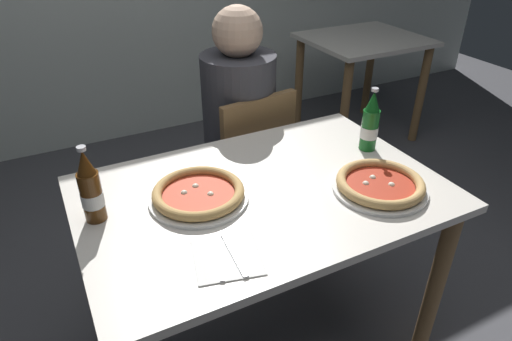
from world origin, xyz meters
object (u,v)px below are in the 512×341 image
diner_seated (240,140)px  beer_bottle_center (370,124)px  dining_table_background (362,59)px  pizza_marinara_far (380,184)px  dining_table_main (263,218)px  chair_behind_table (246,162)px  beer_bottle_left (91,190)px  napkin_with_cutlery (227,257)px  pizza_margherita_near (199,194)px

diner_seated → beer_bottle_center: size_ratio=4.89×
dining_table_background → pizza_marinara_far: 1.97m
dining_table_main → chair_behind_table: bearing=69.2°
chair_behind_table → beer_bottle_left: size_ratio=3.44×
beer_bottle_center → pizza_marinara_far: bearing=-120.9°
chair_behind_table → dining_table_background: 1.52m
beer_bottle_left → napkin_with_cutlery: (0.28, -0.34, -0.10)m
pizza_margherita_near → beer_bottle_left: size_ratio=1.30×
diner_seated → pizza_margherita_near: 0.77m
pizza_margherita_near → napkin_with_cutlery: bearing=-95.9°
dining_table_background → napkin_with_cutlery: napkin_with_cutlery is taller
dining_table_background → beer_bottle_center: size_ratio=3.24×
diner_seated → dining_table_background: (1.32, 0.73, 0.01)m
diner_seated → dining_table_background: 1.50m
pizza_margherita_near → pizza_marinara_far: 0.60m
dining_table_background → beer_bottle_left: size_ratio=3.24×
diner_seated → beer_bottle_left: diner_seated is taller
dining_table_main → pizza_marinara_far: size_ratio=3.81×
diner_seated → dining_table_background: size_ratio=1.51×
diner_seated → beer_bottle_left: (-0.74, -0.57, 0.27)m
dining_table_background → beer_bottle_center: bearing=-128.4°
chair_behind_table → pizza_marinara_far: bearing=90.8°
beer_bottle_left → beer_bottle_center: bearing=-0.9°
dining_table_main → beer_bottle_center: beer_bottle_center is taller
diner_seated → napkin_with_cutlery: 1.03m
pizza_margherita_near → beer_bottle_center: size_ratio=1.30×
beer_bottle_center → dining_table_background: bearing=51.6°
dining_table_main → pizza_margherita_near: 0.25m
beer_bottle_left → dining_table_background: bearing=32.2°
diner_seated → beer_bottle_center: (0.27, -0.58, 0.27)m
dining_table_background → beer_bottle_left: bearing=-147.8°
napkin_with_cutlery → beer_bottle_center: bearing=23.7°
dining_table_main → napkin_with_cutlery: bearing=-134.0°
beer_bottle_center → diner_seated: bearing=115.2°
chair_behind_table → napkin_with_cutlery: 1.01m
pizza_marinara_far → beer_bottle_center: size_ratio=1.27×
beer_bottle_left → dining_table_main: bearing=-10.1°
chair_behind_table → beer_bottle_left: (-0.75, -0.52, 0.37)m
pizza_margherita_near → pizza_marinara_far: (0.56, -0.22, 0.00)m
pizza_margherita_near → beer_bottle_center: bearing=2.3°
beer_bottle_left → diner_seated: bearing=37.4°
napkin_with_cutlery → chair_behind_table: bearing=61.3°
napkin_with_cutlery → beer_bottle_left: bearing=129.7°
pizza_margherita_near → dining_table_background: bearing=37.5°
chair_behind_table → dining_table_main: bearing=61.6°
pizza_marinara_far → napkin_with_cutlery: (-0.59, -0.07, -0.02)m
diner_seated → napkin_with_cutlery: (-0.46, -0.91, 0.17)m
dining_table_main → chair_behind_table: chair_behind_table is taller
pizza_margherita_near → beer_bottle_center: beer_bottle_center is taller
dining_table_main → beer_bottle_left: size_ratio=4.86×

